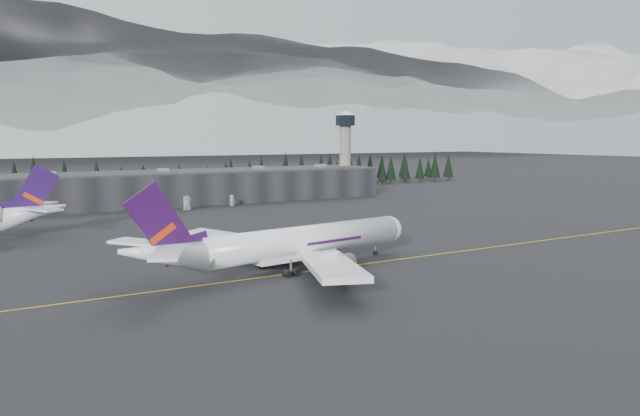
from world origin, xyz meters
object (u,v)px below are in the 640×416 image
jet_main (283,244)px  terminal (189,187)px  gse_vehicle_a (187,209)px  gse_vehicle_b (232,204)px  control_tower (345,142)px

jet_main → terminal: bearing=73.5°
terminal → gse_vehicle_a: bearing=-108.6°
terminal → gse_vehicle_a: terminal is taller
terminal → gse_vehicle_b: (10.16, -20.84, -5.56)m
terminal → jet_main: jet_main is taller
terminal → control_tower: size_ratio=4.24×
terminal → gse_vehicle_b: terminal is taller
control_tower → gse_vehicle_b: bearing=-159.8°
gse_vehicle_a → gse_vehicle_b: 19.30m
jet_main → gse_vehicle_b: 107.47m
control_tower → gse_vehicle_b: (-64.84, -23.84, -22.67)m
jet_main → gse_vehicle_b: (29.18, 103.33, -4.48)m
control_tower → jet_main: size_ratio=0.60×
terminal → jet_main: bearing=-98.7°
control_tower → gse_vehicle_b: 72.71m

